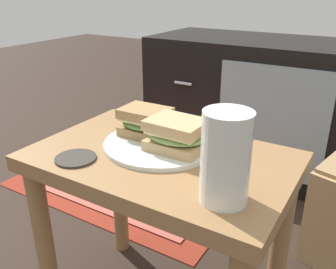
{
  "coord_description": "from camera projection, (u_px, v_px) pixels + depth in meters",
  "views": [
    {
      "loc": [
        0.38,
        -0.59,
        0.8
      ],
      "look_at": [
        0.02,
        0.0,
        0.51
      ],
      "focal_mm": 38.73,
      "sensor_mm": 36.0,
      "label": 1
    }
  ],
  "objects": [
    {
      "name": "side_table",
      "position": [
        161.0,
        190.0,
        0.82
      ],
      "size": [
        0.56,
        0.36,
        0.46
      ],
      "color": "olive",
      "rests_on": "ground"
    },
    {
      "name": "tv_cabinet",
      "position": [
        259.0,
        105.0,
        1.63
      ],
      "size": [
        0.96,
        0.46,
        0.58
      ],
      "color": "black",
      "rests_on": "ground"
    },
    {
      "name": "area_rug",
      "position": [
        138.0,
        176.0,
        1.61
      ],
      "size": [
        0.94,
        0.73,
        0.01
      ],
      "color": "maroon",
      "rests_on": "ground"
    },
    {
      "name": "plate",
      "position": [
        161.0,
        144.0,
        0.82
      ],
      "size": [
        0.26,
        0.26,
        0.01
      ],
      "primitive_type": "cylinder",
      "color": "silver",
      "rests_on": "side_table"
    },
    {
      "name": "sandwich_front",
      "position": [
        146.0,
        122.0,
        0.84
      ],
      "size": [
        0.12,
        0.09,
        0.07
      ],
      "color": "#9E7A4C",
      "rests_on": "plate"
    },
    {
      "name": "sandwich_back",
      "position": [
        176.0,
        135.0,
        0.77
      ],
      "size": [
        0.13,
        0.1,
        0.07
      ],
      "color": "tan",
      "rests_on": "plate"
    },
    {
      "name": "beer_glass",
      "position": [
        226.0,
        159.0,
        0.59
      ],
      "size": [
        0.08,
        0.08,
        0.16
      ],
      "color": "silver",
      "rests_on": "side_table"
    },
    {
      "name": "coaster",
      "position": [
        76.0,
        158.0,
        0.76
      ],
      "size": [
        0.09,
        0.09,
        0.01
      ],
      "primitive_type": "cylinder",
      "color": "#332D28",
      "rests_on": "side_table"
    }
  ]
}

